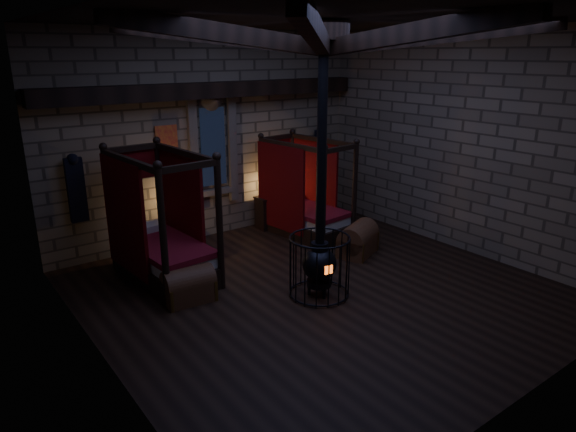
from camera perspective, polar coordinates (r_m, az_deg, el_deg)
room at (r=7.80m, az=3.62°, el=17.59°), size 7.02×7.02×4.29m
bed_left at (r=9.17m, az=-13.79°, el=-3.35°), size 1.24×2.16×2.19m
bed_right at (r=11.04m, az=1.77°, el=0.57°), size 1.23×2.04×2.03m
trunk_left at (r=8.28m, az=-10.97°, el=-7.65°), size 0.82×0.56×0.57m
trunk_right at (r=10.04m, az=7.78°, el=-2.68°), size 1.02×0.86×0.64m
nightstand_left at (r=10.32m, az=-12.31°, el=-1.74°), size 0.56×0.54×0.92m
nightstand_right at (r=11.41m, az=-2.37°, el=0.42°), size 0.46×0.45×0.78m
stove at (r=8.20m, az=3.51°, el=-4.90°), size 0.97×0.97×4.05m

